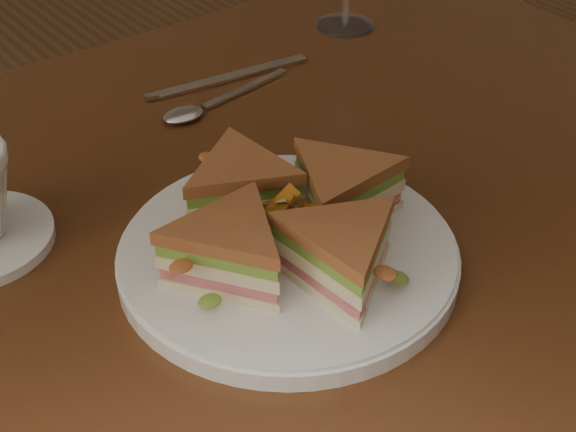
{
  "coord_description": "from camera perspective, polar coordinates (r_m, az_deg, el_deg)",
  "views": [
    {
      "loc": [
        -0.36,
        -0.53,
        1.19
      ],
      "look_at": [
        -0.03,
        -0.1,
        0.8
      ],
      "focal_mm": 50.0,
      "sensor_mm": 36.0,
      "label": 1
    }
  ],
  "objects": [
    {
      "name": "spoon",
      "position": [
        0.92,
        -6.35,
        7.59
      ],
      "size": [
        0.18,
        0.04,
        0.01
      ],
      "rotation": [
        0.0,
        0.0,
        0.14
      ],
      "color": "silver",
      "rests_on": "table"
    },
    {
      "name": "crisps_mound",
      "position": [
        0.67,
        0.0,
        -0.62
      ],
      "size": [
        0.09,
        0.09,
        0.05
      ],
      "primitive_type": null,
      "color": "#C36E19",
      "rests_on": "plate"
    },
    {
      "name": "knife",
      "position": [
        0.98,
        -4.62,
        9.66
      ],
      "size": [
        0.22,
        0.04,
        0.0
      ],
      "rotation": [
        0.0,
        0.0,
        -0.11
      ],
      "color": "silver",
      "rests_on": "table"
    },
    {
      "name": "sandwich_wedges",
      "position": [
        0.66,
        0.0,
        -0.35
      ],
      "size": [
        0.25,
        0.25,
        0.06
      ],
      "color": "beige",
      "rests_on": "plate"
    },
    {
      "name": "plate",
      "position": [
        0.69,
        0.0,
        -2.82
      ],
      "size": [
        0.29,
        0.29,
        0.02
      ],
      "primitive_type": "cylinder",
      "color": "white",
      "rests_on": "table"
    },
    {
      "name": "table",
      "position": [
        0.83,
        -2.5,
        -4.04
      ],
      "size": [
        1.2,
        0.8,
        0.75
      ],
      "color": "#381B0C",
      "rests_on": "ground"
    }
  ]
}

